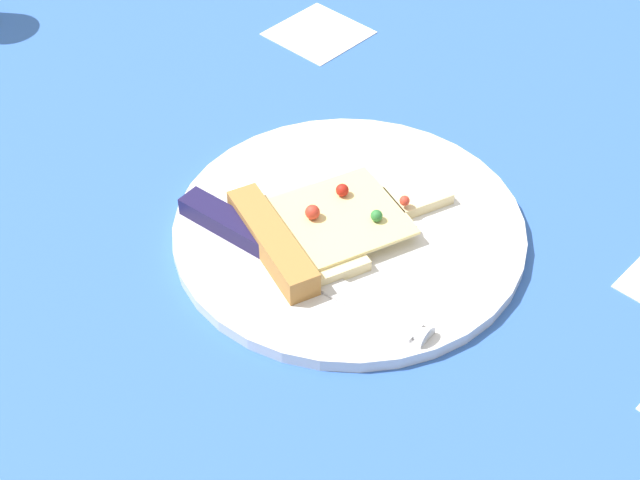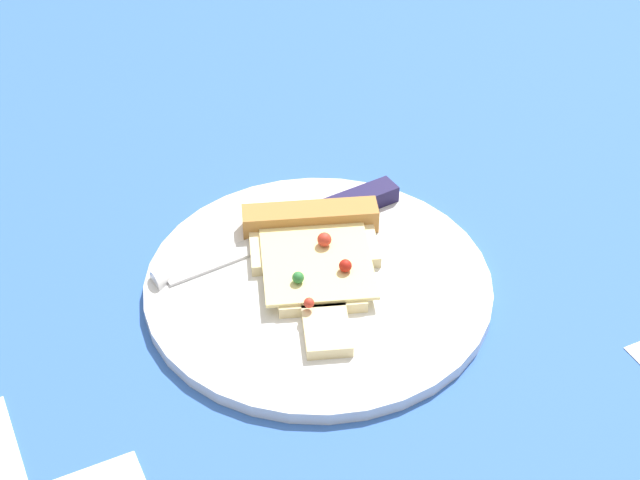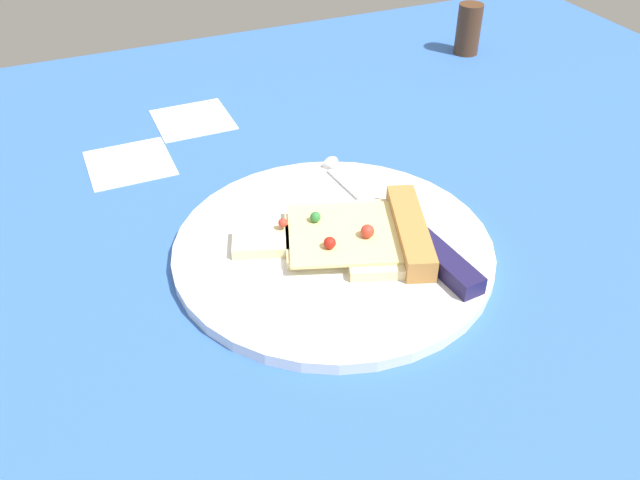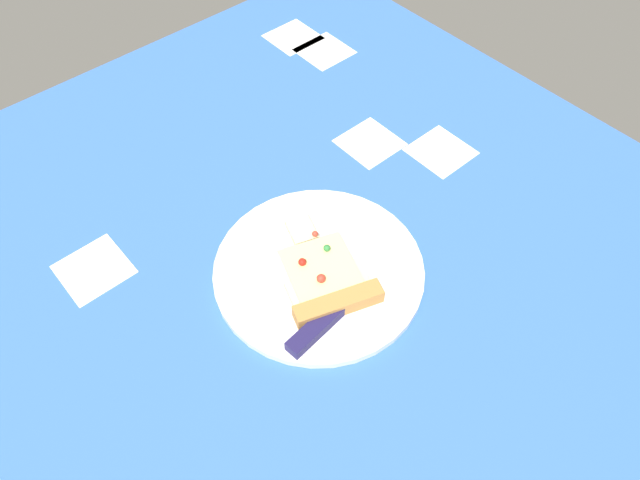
% 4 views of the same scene
% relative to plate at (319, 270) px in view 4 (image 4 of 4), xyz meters
% --- Properties ---
extents(ground_plane, '(1.30, 1.30, 0.03)m').
position_rel_plate_xyz_m(ground_plane, '(0.08, 0.02, -0.02)').
color(ground_plane, '#3360B7').
rests_on(ground_plane, ground).
extents(plate, '(0.29, 0.29, 0.01)m').
position_rel_plate_xyz_m(plate, '(0.00, 0.00, 0.00)').
color(plate, silver).
rests_on(plate, ground_plane).
extents(pizza_slice, '(0.14, 0.19, 0.03)m').
position_rel_plate_xyz_m(pizza_slice, '(0.01, 0.02, 0.01)').
color(pizza_slice, beige).
rests_on(pizza_slice, plate).
extents(knife, '(0.24, 0.04, 0.02)m').
position_rel_plate_xyz_m(knife, '(0.02, 0.07, 0.01)').
color(knife, silver).
rests_on(knife, plate).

